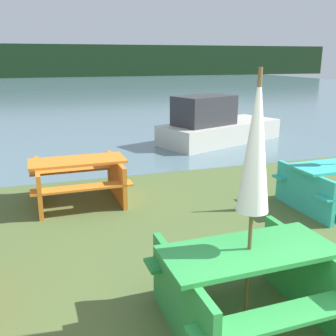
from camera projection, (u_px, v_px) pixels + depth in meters
name	position (u px, v px, depth m)	size (l,w,h in m)	color
water	(61.00, 89.00, 31.24)	(60.00, 50.00, 0.00)	slate
far_treeline	(50.00, 61.00, 48.99)	(80.00, 1.60, 4.00)	#193319
picnic_table_green	(247.00, 280.00, 3.59)	(1.62, 1.42, 0.78)	green
picnic_table_orange	(78.00, 177.00, 6.76)	(1.63, 1.41, 0.75)	orange
umbrella_white	(256.00, 145.00, 3.25)	(0.28, 0.28, 2.36)	brown
boat	(216.00, 126.00, 11.49)	(4.07, 2.72, 1.39)	beige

